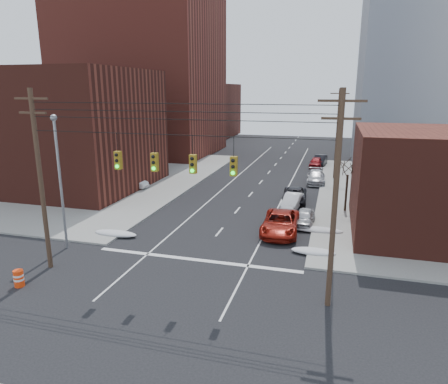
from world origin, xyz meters
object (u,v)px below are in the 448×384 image
Objects in this scene: parked_car_b at (292,201)px; construction_barrel at (19,278)px; lot_car_c at (103,174)px; parked_car_f at (320,160)px; lot_car_b at (144,171)px; lot_car_a at (132,182)px; parked_car_c at (295,195)px; parked_car_e at (316,162)px; parked_car_a at (305,217)px; parked_car_d at (316,177)px; red_pickup at (281,223)px; lot_car_d at (130,166)px.

parked_car_b is 23.82m from construction_barrel.
parked_car_f is at bearing -52.45° from lot_car_c.
lot_car_a is at bearing -157.27° from lot_car_b.
parked_car_e is (1.10, 19.03, 0.04)m from parked_car_c.
parked_car_c is 20.74m from parked_car_f.
parked_car_b reaches higher than parked_car_a.
lot_car_b is (-19.62, 6.51, 0.16)m from parked_car_c.
lot_car_b is (-19.62, 8.69, 0.17)m from parked_car_b.
parked_car_c is at bearing 58.78° from construction_barrel.
lot_car_a reaches higher than parked_car_a.
parked_car_e is at bearing 70.64° from construction_barrel.
lot_car_b is at bearing 150.18° from parked_car_a.
parked_car_f is 45.15m from construction_barrel.
construction_barrel is (4.84, -22.33, -0.27)m from lot_car_a.
parked_car_d is 10.20m from parked_car_e.
red_pickup is 1.28× the size of lot_car_d.
lot_car_c reaches higher than lot_car_b.
lot_car_a is at bearing 102.23° from construction_barrel.
lot_car_d is at bearing 106.99° from construction_barrel.
parked_car_b is 0.84× the size of lot_car_c.
parked_car_c is 25.66m from construction_barrel.
construction_barrel is (-13.30, -21.94, -0.18)m from parked_car_c.
lot_car_b reaches higher than parked_car_d.
lot_car_d is (-22.37, 17.47, 0.11)m from red_pickup.
lot_car_d reaches higher than parked_car_c.
red_pickup reaches higher than construction_barrel.
lot_car_b reaches higher than parked_car_f.
parked_car_d is 1.13× the size of parked_car_f.
parked_car_f is at bearing 76.40° from parked_car_e.
parked_car_c is 19.06m from parked_car_e.
parked_car_b is at bearing 56.06° from construction_barrel.
lot_car_b is 3.39m from lot_car_d.
parked_car_c is 23.66m from lot_car_c.
red_pickup is 25.03m from lot_car_b.
lot_car_a is at bearing -159.92° from parked_car_d.
lot_car_c is at bearing 150.45° from red_pickup.
parked_car_e is at bearing -65.91° from lot_car_d.
red_pickup reaches higher than parked_car_b.
lot_car_b is at bearing -121.24° from lot_car_d.
lot_car_a is (-19.65, 7.21, 0.13)m from parked_car_a.
lot_car_a is (-18.14, 0.38, 0.09)m from parked_car_c.
parked_car_f reaches higher than parked_car_a.
parked_car_b is 24.82m from lot_car_d.
parked_car_d reaches higher than parked_car_e.
parked_car_f is at bearing 92.24° from parked_car_a.
lot_car_d reaches higher than parked_car_d.
lot_car_b reaches higher than parked_car_e.
parked_car_c is at bearing -88.95° from parked_car_f.
parked_car_e is (-0.50, 10.19, -0.04)m from parked_car_d.
parked_car_a is at bearing -103.98° from lot_car_a.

